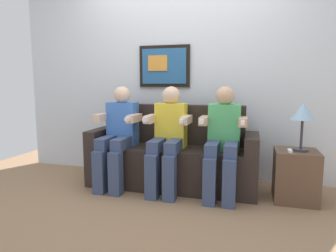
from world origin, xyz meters
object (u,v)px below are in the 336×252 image
at_px(person_in_middle, 168,135).
at_px(spare_remote_on_table, 290,151).
at_px(side_table_right, 295,176).
at_px(table_lamp, 303,114).
at_px(couch, 172,158).
at_px(person_on_right, 223,137).
at_px(person_on_left, 118,132).

relative_size(person_in_middle, spare_remote_on_table, 8.54).
bearing_deg(side_table_right, table_lamp, -24.52).
height_order(couch, table_lamp, table_lamp).
height_order(person_on_right, table_lamp, person_on_right).
distance_m(person_on_left, person_in_middle, 0.57).
bearing_deg(table_lamp, couch, 174.75).
bearing_deg(table_lamp, person_in_middle, -177.91).
bearing_deg(person_on_right, person_in_middle, 180.00).
bearing_deg(person_on_right, couch, 163.66).
bearing_deg(couch, table_lamp, -5.25).
xyz_separation_m(person_on_right, side_table_right, (0.70, 0.06, -0.36)).
xyz_separation_m(person_in_middle, table_lamp, (1.30, 0.05, 0.25)).
bearing_deg(person_on_left, side_table_right, 1.90).
bearing_deg(person_on_left, couch, 16.31).
bearing_deg(table_lamp, spare_remote_on_table, -148.15).
bearing_deg(table_lamp, person_on_right, -176.27).
distance_m(couch, side_table_right, 1.28).
height_order(side_table_right, table_lamp, table_lamp).
xyz_separation_m(couch, side_table_right, (1.27, -0.11, -0.06)).
relative_size(person_on_left, spare_remote_on_table, 8.54).
xyz_separation_m(person_on_left, person_on_right, (1.14, -0.00, 0.00)).
bearing_deg(spare_remote_on_table, person_on_right, 178.49).
height_order(couch, person_in_middle, person_in_middle).
bearing_deg(person_on_right, table_lamp, 3.73).
relative_size(couch, person_on_right, 1.66).
relative_size(couch, person_in_middle, 1.66).
height_order(person_on_left, person_in_middle, same).
bearing_deg(person_in_middle, table_lamp, 2.09).
height_order(person_in_middle, spare_remote_on_table, person_in_middle).
xyz_separation_m(table_lamp, spare_remote_on_table, (-0.10, -0.06, -0.35)).
height_order(person_in_middle, side_table_right, person_in_middle).
bearing_deg(spare_remote_on_table, person_on_left, 179.45).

